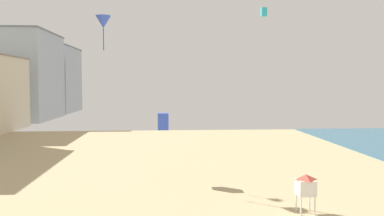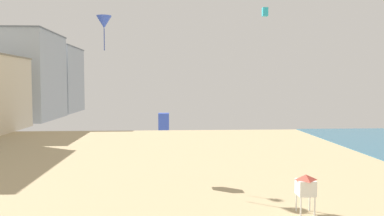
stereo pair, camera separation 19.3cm
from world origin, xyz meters
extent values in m
cube|color=#ADB7C1|center=(-31.03, 83.53, 9.96)|extent=(14.56, 21.04, 19.91)
cube|color=slate|center=(-31.03, 83.53, 20.06)|extent=(14.85, 21.46, 0.30)
cube|color=#ADB7C1|center=(-31.03, 107.02, 9.31)|extent=(13.77, 20.16, 18.62)
cube|color=slate|center=(-31.03, 107.02, 18.77)|extent=(14.04, 20.57, 0.30)
cylinder|color=white|center=(11.11, 13.89, 0.60)|extent=(0.10, 0.10, 1.20)
cylinder|color=white|center=(12.01, 13.89, 0.60)|extent=(0.10, 0.10, 1.20)
cylinder|color=white|center=(11.11, 14.79, 0.60)|extent=(0.10, 0.10, 1.20)
cylinder|color=white|center=(12.01, 14.79, 0.60)|extent=(0.10, 0.10, 1.20)
cube|color=white|center=(11.56, 14.34, 1.70)|extent=(1.10, 1.10, 1.00)
pyramid|color=#D14C3D|center=(11.56, 14.34, 2.38)|extent=(1.10, 1.10, 0.35)
cube|color=blue|center=(2.31, 23.78, 5.11)|extent=(0.92, 0.92, 1.44)
cube|color=#2DB7CC|center=(13.67, 34.38, 16.48)|extent=(0.61, 0.61, 0.96)
cone|color=blue|center=(-2.87, 24.93, 13.74)|extent=(1.32, 1.32, 1.08)
cylinder|color=#233995|center=(-2.87, 24.93, 12.24)|extent=(0.07, 0.07, 1.92)
camera|label=1|loc=(2.59, -10.16, 8.40)|focal=36.85mm
camera|label=2|loc=(2.78, -10.18, 8.40)|focal=36.85mm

